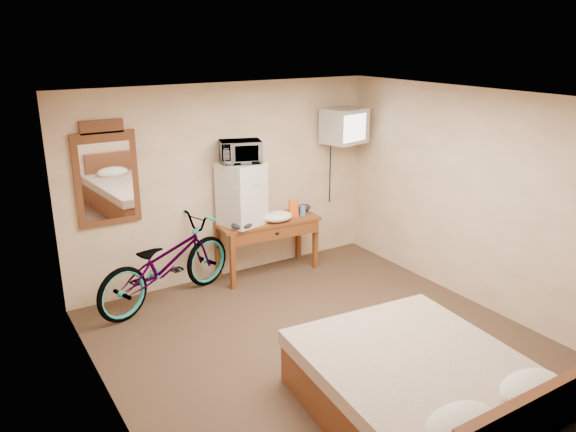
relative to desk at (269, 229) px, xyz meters
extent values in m
plane|color=#422B21|center=(-0.44, -2.00, -0.63)|extent=(4.60, 4.60, 0.00)
plane|color=silver|center=(-0.44, -2.00, 1.87)|extent=(4.60, 4.60, 0.00)
cube|color=beige|center=(-0.44, 0.30, 0.62)|extent=(4.20, 0.04, 2.50)
cube|color=beige|center=(-0.44, -4.30, 0.62)|extent=(4.20, 0.04, 2.50)
cube|color=beige|center=(-2.54, -2.00, 0.62)|extent=(0.04, 4.60, 2.50)
cube|color=beige|center=(1.66, -2.00, 0.62)|extent=(0.04, 4.60, 2.50)
cube|color=#EEE7CF|center=(-0.52, 0.29, 0.29)|extent=(0.08, 0.01, 0.13)
cube|color=brown|center=(0.00, 0.04, 0.10)|extent=(1.38, 0.62, 0.04)
cube|color=brown|center=(-0.62, -0.17, -0.27)|extent=(0.06, 0.06, 0.71)
cube|color=brown|center=(0.62, -0.17, -0.27)|extent=(0.06, 0.06, 0.71)
cube|color=brown|center=(-0.62, 0.25, -0.27)|extent=(0.06, 0.06, 0.71)
cube|color=brown|center=(0.62, 0.25, -0.27)|extent=(0.06, 0.06, 0.71)
cube|color=brown|center=(0.00, -0.19, 0.00)|extent=(1.23, 0.14, 0.16)
cube|color=black|center=(0.00, -0.21, 0.00)|extent=(0.05, 0.02, 0.03)
cube|color=silver|center=(-0.35, 0.06, 0.52)|extent=(0.59, 0.58, 0.79)
cube|color=#ABABA6|center=(-0.35, -0.17, 0.68)|extent=(0.48, 0.01, 0.00)
cylinder|color=#ABABA6|center=(-0.53, -0.18, 0.47)|extent=(0.02, 0.02, 0.29)
imported|color=silver|center=(-0.35, 0.06, 1.05)|extent=(0.58, 0.48, 0.28)
cube|color=#F45C15|center=(0.35, -0.05, 0.23)|extent=(0.13, 0.09, 0.23)
cylinder|color=#4087DC|center=(0.49, -0.06, 0.19)|extent=(0.07, 0.07, 0.13)
ellipsoid|color=white|center=(0.08, -0.09, 0.18)|extent=(0.41, 0.31, 0.13)
ellipsoid|color=black|center=(-0.45, -0.12, 0.17)|extent=(0.28, 0.21, 0.11)
ellipsoid|color=black|center=(0.61, 0.10, 0.17)|extent=(0.20, 0.17, 0.09)
cube|color=black|center=(1.20, 0.28, 1.13)|extent=(0.14, 0.02, 0.14)
cylinder|color=black|center=(1.20, 0.24, 1.13)|extent=(0.05, 0.30, 0.05)
cube|color=#ABABA6|center=(1.20, 0.02, 1.25)|extent=(0.61, 0.54, 0.47)
cube|color=white|center=(1.20, -0.21, 1.25)|extent=(0.44, 0.10, 0.35)
cube|color=black|center=(1.20, 0.25, 1.25)|extent=(0.33, 0.08, 0.29)
cube|color=brown|center=(-1.94, 0.27, 0.87)|extent=(0.71, 0.04, 1.07)
cube|color=brown|center=(-1.94, 0.27, 1.46)|extent=(0.47, 0.04, 0.15)
cube|color=white|center=(-1.94, 0.25, 0.85)|extent=(0.56, 0.01, 0.88)
imported|color=black|center=(-1.44, -0.06, -0.13)|extent=(2.00, 1.22, 0.99)
cube|color=brown|center=(-0.44, -3.30, -0.43)|extent=(1.78, 2.26, 0.40)
cube|color=beige|center=(-0.44, -3.30, -0.18)|extent=(1.82, 2.30, 0.14)
ellipsoid|color=silver|center=(-0.81, -3.95, -0.05)|extent=(0.57, 0.35, 0.20)
ellipsoid|color=silver|center=(-0.06, -3.95, -0.05)|extent=(0.57, 0.35, 0.20)
camera|label=1|loc=(-3.45, -5.99, 2.43)|focal=35.00mm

